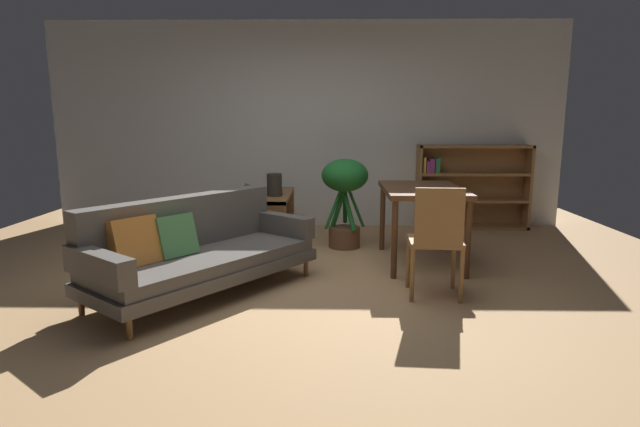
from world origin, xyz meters
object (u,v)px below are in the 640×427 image
(fabric_couch, at_px, (195,249))
(potted_floor_plant, at_px, (345,190))
(bookshelf, at_px, (466,187))
(dining_table, at_px, (422,196))
(open_laptop, at_px, (266,191))
(dining_chair_near, at_px, (436,236))
(media_console, at_px, (272,219))
(desk_speaker, at_px, (274,185))

(fabric_couch, distance_m, potted_floor_plant, 2.04)
(bookshelf, bearing_deg, dining_table, -117.36)
(fabric_couch, bearing_deg, open_laptop, 77.98)
(dining_table, bearing_deg, dining_chair_near, -93.67)
(open_laptop, height_order, dining_table, dining_table)
(media_console, relative_size, dining_table, 1.03)
(media_console, bearing_deg, bookshelf, 21.02)
(open_laptop, bearing_deg, potted_floor_plant, -12.75)
(dining_chair_near, bearing_deg, fabric_couch, 176.74)
(media_console, xyz_separation_m, potted_floor_plant, (0.84, -0.14, 0.36))
(fabric_couch, relative_size, dining_chair_near, 2.19)
(media_console, distance_m, desk_speaker, 0.47)
(fabric_couch, height_order, potted_floor_plant, potted_floor_plant)
(open_laptop, relative_size, bookshelf, 0.32)
(dining_chair_near, height_order, bookshelf, bookshelf)
(fabric_couch, relative_size, open_laptop, 4.24)
(dining_chair_near, relative_size, bookshelf, 0.63)
(dining_table, bearing_deg, bookshelf, 62.64)
(fabric_couch, distance_m, dining_chair_near, 1.98)
(fabric_couch, xyz_separation_m, dining_chair_near, (1.97, -0.11, 0.14))
(open_laptop, relative_size, dining_chair_near, 0.52)
(open_laptop, distance_m, potted_floor_plant, 0.94)
(dining_chair_near, distance_m, bookshelf, 2.93)
(bookshelf, bearing_deg, open_laptop, -160.87)
(fabric_couch, distance_m, desk_speaker, 1.64)
(media_console, distance_m, dining_chair_near, 2.38)
(potted_floor_plant, bearing_deg, dining_chair_near, -67.79)
(media_console, height_order, dining_table, dining_table)
(fabric_couch, relative_size, desk_speaker, 8.02)
(dining_chair_near, bearing_deg, open_laptop, 130.36)
(dining_chair_near, bearing_deg, media_console, 130.14)
(open_laptop, bearing_deg, desk_speaker, -62.32)
(dining_chair_near, bearing_deg, potted_floor_plant, 112.21)
(bookshelf, bearing_deg, media_console, -158.98)
(open_laptop, height_order, dining_chair_near, dining_chair_near)
(media_console, height_order, bookshelf, bookshelf)
(desk_speaker, bearing_deg, dining_chair_near, -48.03)
(desk_speaker, relative_size, potted_floor_plant, 0.25)
(dining_chair_near, bearing_deg, desk_speaker, 131.97)
(dining_chair_near, bearing_deg, dining_table, 86.33)
(media_console, relative_size, desk_speaker, 4.68)
(media_console, xyz_separation_m, open_laptop, (-0.07, 0.07, 0.33))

